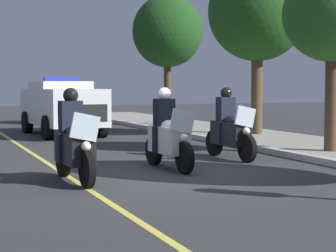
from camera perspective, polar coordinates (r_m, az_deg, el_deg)
The scene contains 10 objects.
ground_plane at distance 12.24m, azimuth 0.83°, elevation -4.35°, with size 80.00×80.00×0.00m, color #333335.
curb_strip at distance 13.94m, azimuth 14.06°, elevation -3.13°, with size 48.00×0.24×0.15m, color #B7B5AD.
lane_stripe_center at distance 11.55m, azimuth -9.49°, elevation -4.88°, with size 48.00×0.12×0.01m, color #E0D14C.
police_motorcycle_lead_left at distance 10.92m, azimuth -9.05°, elevation -1.70°, with size 2.14×0.60×1.72m.
police_motorcycle_lead_right at distance 12.44m, azimuth 0.01°, elevation -0.97°, with size 2.14×0.60×1.72m.
police_motorcycle_trailing at distance 14.25m, azimuth 5.97°, elevation -0.36°, with size 2.14×0.60×1.72m.
police_suv at distance 21.18m, azimuth -10.18°, elevation 2.00°, with size 5.00×2.30×2.05m.
tree_mid_block at distance 15.62m, azimuth 15.64°, elevation 10.21°, with size 2.54×2.54×4.65m.
tree_far_back at distance 20.67m, azimuth 8.62°, elevation 10.76°, with size 3.37×3.37×5.84m.
tree_behind_suv at distance 25.52m, azimuth -0.05°, elevation 9.06°, with size 3.00×3.00×5.50m.
Camera 1 is at (11.14, -4.75, 1.77)m, focal length 63.26 mm.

